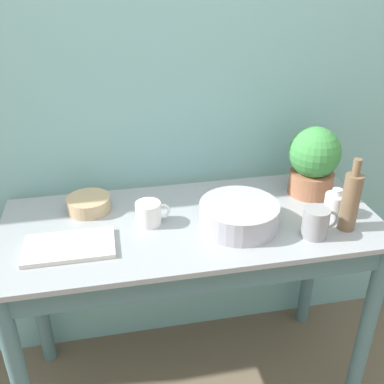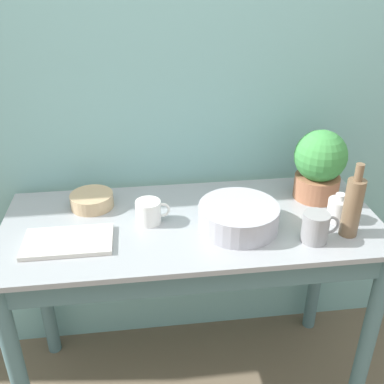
{
  "view_description": "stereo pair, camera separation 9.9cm",
  "coord_description": "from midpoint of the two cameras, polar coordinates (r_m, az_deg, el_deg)",
  "views": [
    {
      "loc": [
        -0.28,
        -1.07,
        1.71
      ],
      "look_at": [
        0.0,
        0.3,
        0.96
      ],
      "focal_mm": 42.0,
      "sensor_mm": 36.0,
      "label": 1
    },
    {
      "loc": [
        -0.18,
        -1.09,
        1.71
      ],
      "look_at": [
        0.0,
        0.3,
        0.96
      ],
      "focal_mm": 42.0,
      "sensor_mm": 36.0,
      "label": 2
    }
  ],
  "objects": [
    {
      "name": "bowl_small_tan",
      "position": [
        1.76,
        -14.56,
        -1.49
      ],
      "size": [
        0.16,
        0.16,
        0.05
      ],
      "color": "tan",
      "rests_on": "counter_table"
    },
    {
      "name": "bottle_tall",
      "position": [
        1.63,
        17.85,
        -1.06
      ],
      "size": [
        0.06,
        0.06,
        0.27
      ],
      "color": "brown",
      "rests_on": "counter_table"
    },
    {
      "name": "potted_plant",
      "position": [
        1.82,
        13.71,
        3.9
      ],
      "size": [
        0.2,
        0.2,
        0.28
      ],
      "color": "#A36647",
      "rests_on": "counter_table"
    },
    {
      "name": "tray_board",
      "position": [
        1.57,
        -17.08,
        -6.67
      ],
      "size": [
        0.3,
        0.17,
        0.02
      ],
      "color": "beige",
      "rests_on": "counter_table"
    },
    {
      "name": "counter_table",
      "position": [
        1.73,
        -1.5,
        -9.0
      ],
      "size": [
        1.38,
        0.6,
        0.84
      ],
      "color": "slate",
      "rests_on": "ground_plane"
    },
    {
      "name": "mug_white",
      "position": [
        1.62,
        -7.24,
        -2.74
      ],
      "size": [
        0.13,
        0.09,
        0.09
      ],
      "color": "white",
      "rests_on": "counter_table"
    },
    {
      "name": "bowl_wash_large",
      "position": [
        1.6,
        4.21,
        -2.96
      ],
      "size": [
        0.29,
        0.29,
        0.09
      ],
      "color": "#A8A8B2",
      "rests_on": "counter_table"
    },
    {
      "name": "wall_back",
      "position": [
        1.82,
        -3.83,
        11.97
      ],
      "size": [
        6.0,
        0.05,
        2.4
      ],
      "color": "#7AB2B2",
      "rests_on": "ground_plane"
    },
    {
      "name": "mug_grey",
      "position": [
        1.58,
        13.77,
        -3.82
      ],
      "size": [
        0.13,
        0.09,
        0.1
      ],
      "color": "gray",
      "rests_on": "counter_table"
    },
    {
      "name": "bottle_short",
      "position": [
        1.73,
        16.16,
        -1.54
      ],
      "size": [
        0.08,
        0.08,
        0.11
      ],
      "color": "white",
      "rests_on": "counter_table"
    }
  ]
}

